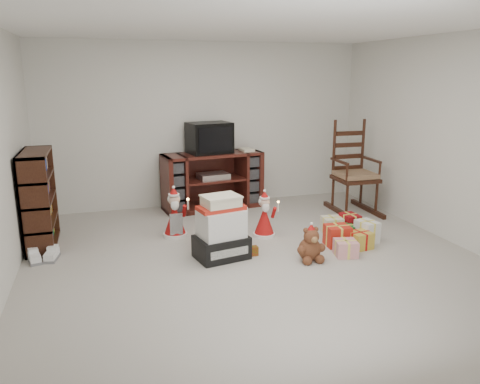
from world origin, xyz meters
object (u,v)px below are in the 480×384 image
Objects in this scene: rocking_chair at (353,180)px; sneaker_pair at (43,256)px; tv_stand at (213,181)px; crt_television at (209,138)px; mrs_claus_figurine at (175,217)px; gift_pile at (221,232)px; gift_cluster at (347,232)px; santa_figurine at (264,219)px; teddy_bear at (310,246)px; red_suitcase at (223,226)px; bookshelf at (39,201)px.

sneaker_pair is at bearing -169.20° from rocking_chair.
crt_television is at bearing 156.40° from tv_stand.
tv_stand reaches higher than mrs_claus_figurine.
crt_television is at bearing 29.12° from sneaker_pair.
crt_television is at bearing 68.85° from gift_pile.
gift_pile is 1.99× the size of sneaker_pair.
gift_cluster is 2.54m from crt_television.
rocking_chair is at bearing -28.73° from tv_stand.
tv_stand is at bearing 102.53° from santa_figurine.
tv_stand is 2.45m from teddy_bear.
rocking_chair reaches higher than red_suitcase.
rocking_chair reaches higher than sneaker_pair.
crt_television reaches higher than teddy_bear.
red_suitcase reaches higher than teddy_bear.
mrs_claus_figurine is at bearing -5.52° from bookshelf.
red_suitcase is at bearing -106.49° from tv_stand.
tv_stand is at bearing 122.26° from gift_cluster.
rocking_chair is 2.20× the size of mrs_claus_figurine.
rocking_chair is 1.43m from gift_cluster.
bookshelf reaches higher than mrs_claus_figurine.
sneaker_pair is (-1.92, 0.49, -0.26)m from gift_pile.
rocking_chair is 2.77m from mrs_claus_figurine.
bookshelf is 2.24m from gift_pile.
gift_pile is 1.64m from gift_cluster.
rocking_chair is 2.00× the size of gift_pile.
mrs_claus_figurine is at bearing 151.25° from red_suitcase.
santa_figurine is (-0.21, 0.92, 0.06)m from teddy_bear.
rocking_chair is 3.71× the size of teddy_bear.
gift_cluster is at bearing -9.40° from gift_pile.
gift_pile is 0.43m from red_suitcase.
red_suitcase is at bearing -7.24° from sneaker_pair.
mrs_claus_figurine is 0.93× the size of crt_television.
gift_pile is at bearing -66.48° from mrs_claus_figurine.
mrs_claus_figurine is 1.81× the size of sneaker_pair.
mrs_claus_figurine is at bearing 136.28° from teddy_bear.
tv_stand reaches higher than red_suitcase.
mrs_claus_figurine is (-0.51, 0.48, 0.01)m from red_suitcase.
red_suitcase is 1.11m from teddy_bear.
teddy_bear is (0.92, -0.37, -0.14)m from gift_pile.
santa_figurine is at bearing 26.69° from gift_pile.
bookshelf is at bearing -167.55° from crt_television.
bookshelf is at bearing 169.88° from santa_figurine.
mrs_claus_figurine is at bearing -131.47° from tv_stand.
bookshelf is at bearing 154.15° from teddy_bear.
teddy_bear is at bearing -32.93° from gift_pile.
gift_pile reaches higher than mrs_claus_figurine.
gift_pile is 1.10× the size of mrs_claus_figurine.
santa_figurine is (2.68, -0.48, -0.32)m from bookshelf.
crt_television is at bearing 23.05° from bookshelf.
santa_figurine is 0.86× the size of crt_television.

